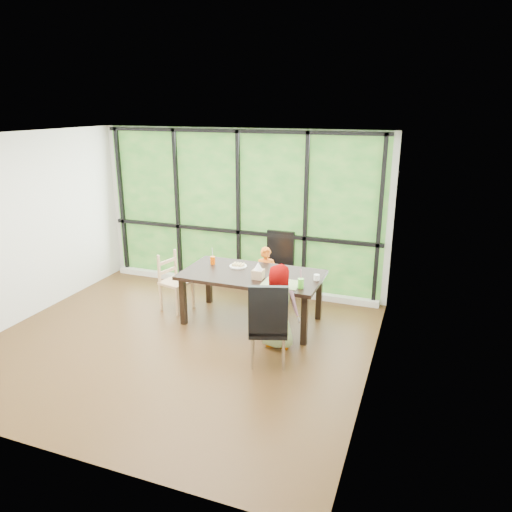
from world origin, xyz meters
name	(u,v)px	position (x,y,z in m)	size (l,w,h in m)	color
ground	(178,343)	(0.00, 0.00, 0.00)	(5.00, 5.00, 0.00)	black
back_wall	(240,211)	(0.00, 2.25, 1.35)	(5.00, 5.00, 0.00)	silver
foliage_backdrop	(239,211)	(0.00, 2.23, 1.35)	(4.80, 0.02, 2.65)	#1E4E1C
window_mullions	(238,212)	(0.00, 2.19, 1.35)	(4.80, 0.06, 2.65)	black
window_sill	(238,285)	(0.00, 2.15, 0.05)	(4.80, 0.12, 0.10)	silver
dining_table	(252,297)	(0.69, 0.99, 0.38)	(2.00, 1.05, 0.75)	black
chair_window_leather	(277,266)	(0.75, 2.00, 0.54)	(0.46, 0.46, 1.08)	black
chair_interior_leather	(268,322)	(1.29, -0.03, 0.54)	(0.46, 0.46, 1.08)	black
chair_end_beech	(176,282)	(-0.55, 0.99, 0.45)	(0.42, 0.40, 0.90)	tan
child_toddler	(266,277)	(0.69, 1.62, 0.48)	(0.35, 0.23, 0.96)	orange
child_older	(278,307)	(1.28, 0.40, 0.56)	(0.55, 0.36, 1.13)	gray
placemat	(281,283)	(1.21, 0.74, 0.75)	(0.50, 0.37, 0.01)	tan
plate_far	(238,266)	(0.40, 1.19, 0.76)	(0.26, 0.26, 0.02)	white
plate_near	(282,283)	(1.22, 0.75, 0.76)	(0.21, 0.21, 0.01)	white
orange_cup	(213,260)	(-0.01, 1.17, 0.81)	(0.07, 0.07, 0.12)	#E75000
green_cup	(301,283)	(1.50, 0.67, 0.81)	(0.08, 0.08, 0.13)	#60DD37
white_mug	(317,277)	(1.63, 1.03, 0.79)	(0.08, 0.08, 0.08)	white
tissue_box	(258,274)	(0.85, 0.82, 0.81)	(0.15, 0.15, 0.13)	tan
crepe_rolls_far	(238,264)	(0.40, 1.19, 0.78)	(0.20, 0.12, 0.04)	tan
crepe_rolls_near	(282,281)	(1.22, 0.75, 0.78)	(0.05, 0.12, 0.04)	tan
straw_white	(213,254)	(-0.01, 1.17, 0.91)	(0.01, 0.01, 0.20)	white
straw_pink	(301,276)	(1.50, 0.67, 0.92)	(0.01, 0.01, 0.20)	pink
tissue	(258,266)	(0.85, 0.82, 0.93)	(0.12, 0.12, 0.11)	white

